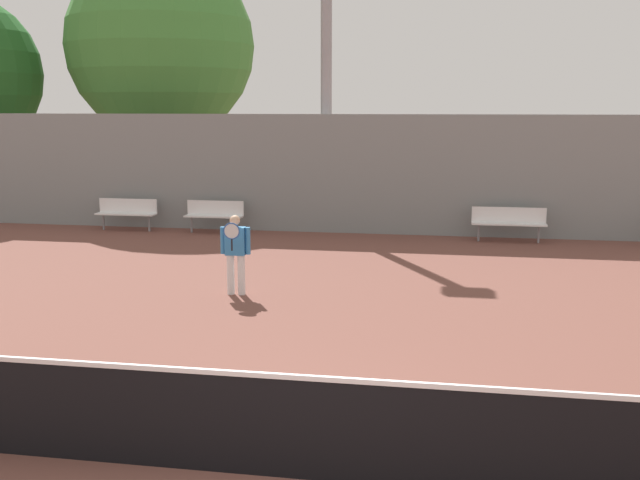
{
  "coord_description": "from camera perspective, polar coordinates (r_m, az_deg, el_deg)",
  "views": [
    {
      "loc": [
        1.14,
        -6.51,
        3.52
      ],
      "look_at": [
        -1.4,
        7.96,
        0.88
      ],
      "focal_mm": 42.0,
      "sensor_mm": 36.0,
      "label": 1
    }
  ],
  "objects": [
    {
      "name": "ground_plane",
      "position": [
        7.49,
        0.02,
        -17.84
      ],
      "size": [
        100.0,
        100.0,
        0.0
      ],
      "primitive_type": "plane",
      "color": "brown"
    },
    {
      "name": "light_pole_near_left",
      "position": [
        21.74,
        0.49,
        14.19
      ],
      "size": [
        0.9,
        0.6,
        9.02
      ],
      "color": "#939399",
      "rests_on": "ground_plane"
    },
    {
      "name": "tree_green_tall",
      "position": [
        27.34,
        -12.04,
        14.24
      ],
      "size": [
        6.47,
        6.47,
        8.79
      ],
      "color": "brown",
      "rests_on": "ground_plane"
    },
    {
      "name": "back_fence",
      "position": [
        20.63,
        6.76,
        4.92
      ],
      "size": [
        31.33,
        0.06,
        3.29
      ],
      "color": "gray",
      "rests_on": "ground_plane"
    },
    {
      "name": "tennis_player",
      "position": [
        14.08,
        -6.46,
        -0.78
      ],
      "size": [
        0.57,
        0.41,
        1.51
      ],
      "rotation": [
        0.0,
        0.0,
        0.05
      ],
      "color": "silver",
      "rests_on": "ground_plane"
    },
    {
      "name": "bench_by_gate",
      "position": [
        21.15,
        -8.04,
        2.07
      ],
      "size": [
        1.63,
        0.4,
        0.89
      ],
      "color": "white",
      "rests_on": "ground_plane"
    },
    {
      "name": "bench_courtside_near",
      "position": [
        20.19,
        14.19,
        1.48
      ],
      "size": [
        1.91,
        0.4,
        0.89
      ],
      "color": "white",
      "rests_on": "ground_plane"
    },
    {
      "name": "tennis_net",
      "position": [
        7.25,
        0.03,
        -14.13
      ],
      "size": [
        10.43,
        0.09,
        1.04
      ],
      "color": "#195128",
      "rests_on": "ground_plane"
    },
    {
      "name": "bench_adjacent_court",
      "position": [
        22.09,
        -14.5,
        2.19
      ],
      "size": [
        1.74,
        0.4,
        0.89
      ],
      "color": "white",
      "rests_on": "ground_plane"
    }
  ]
}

